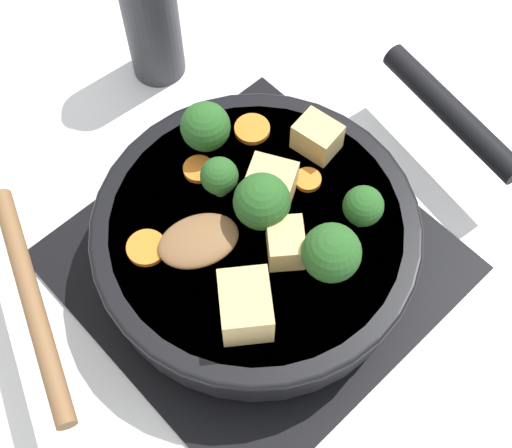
{
  "coord_description": "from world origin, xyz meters",
  "views": [
    {
      "loc": [
        0.2,
        0.21,
        0.6
      ],
      "look_at": [
        0.0,
        0.0,
        0.08
      ],
      "focal_mm": 50.0,
      "sensor_mm": 36.0,
      "label": 1
    }
  ],
  "objects": [
    {
      "name": "pepper_mill",
      "position": [
        -0.09,
        -0.24,
        0.08
      ],
      "size": [
        0.06,
        0.06,
        0.19
      ],
      "color": "#333338",
      "rests_on": "ground_plane"
    },
    {
      "name": "carrot_slice_near_center",
      "position": [
        0.0,
        -0.07,
        0.08
      ],
      "size": [
        0.03,
        0.03,
        0.01
      ],
      "primitive_type": "cylinder",
      "color": "orange",
      "rests_on": "skillet_pan"
    },
    {
      "name": "carrot_slice_orange_thin",
      "position": [
        -0.06,
        -0.0,
        0.08
      ],
      "size": [
        0.02,
        0.02,
        0.01
      ],
      "primitive_type": "cylinder",
      "color": "orange",
      "rests_on": "skillet_pan"
    },
    {
      "name": "wooden_spoon",
      "position": [
        0.12,
        -0.04,
        0.08
      ],
      "size": [
        0.21,
        0.2,
        0.02
      ],
      "color": "brown",
      "rests_on": "skillet_pan"
    },
    {
      "name": "broccoli_floret_near_spoon",
      "position": [
        -0.07,
        0.06,
        0.1
      ],
      "size": [
        0.03,
        0.03,
        0.04
      ],
      "color": "#709956",
      "rests_on": "skillet_pan"
    },
    {
      "name": "front_burner_grate",
      "position": [
        0.0,
        0.0,
        0.01
      ],
      "size": [
        0.31,
        0.31,
        0.03
      ],
      "color": "black",
      "rests_on": "ground_plane"
    },
    {
      "name": "skillet_pan",
      "position": [
        -0.0,
        0.0,
        0.05
      ],
      "size": [
        0.39,
        0.28,
        0.05
      ],
      "color": "black",
      "rests_on": "front_burner_grate"
    },
    {
      "name": "tofu_cube_near_handle",
      "position": [
        0.0,
        0.03,
        0.09
      ],
      "size": [
        0.05,
        0.05,
        0.03
      ],
      "primitive_type": "cube",
      "rotation": [
        0.0,
        0.0,
        4.04
      ],
      "color": "#DBB770",
      "rests_on": "skillet_pan"
    },
    {
      "name": "broccoli_floret_east_rim",
      "position": [
        -0.01,
        -0.0,
        0.11
      ],
      "size": [
        0.05,
        0.05,
        0.05
      ],
      "color": "#709956",
      "rests_on": "skillet_pan"
    },
    {
      "name": "tofu_cube_center_large",
      "position": [
        -0.09,
        -0.02,
        0.09
      ],
      "size": [
        0.04,
        0.04,
        0.03
      ],
      "primitive_type": "cube",
      "rotation": [
        0.0,
        0.0,
        1.72
      ],
      "color": "#DBB770",
      "rests_on": "skillet_pan"
    },
    {
      "name": "broccoli_floret_west_rim",
      "position": [
        0.0,
        -0.04,
        0.1
      ],
      "size": [
        0.03,
        0.03,
        0.04
      ],
      "color": "#709956",
      "rests_on": "skillet_pan"
    },
    {
      "name": "broccoli_floret_center_top",
      "position": [
        -0.02,
        -0.09,
        0.1
      ],
      "size": [
        0.04,
        0.04,
        0.05
      ],
      "color": "#709956",
      "rests_on": "skillet_pan"
    },
    {
      "name": "ground_plane",
      "position": [
        0.0,
        0.0,
        0.0
      ],
      "size": [
        2.4,
        2.4,
        0.0
      ],
      "primitive_type": "plane",
      "color": "white"
    },
    {
      "name": "tofu_cube_east_chunk",
      "position": [
        -0.03,
        -0.01,
        0.09
      ],
      "size": [
        0.05,
        0.05,
        0.03
      ],
      "primitive_type": "cube",
      "rotation": [
        0.0,
        0.0,
        5.23
      ],
      "color": "#DBB770",
      "rests_on": "skillet_pan"
    },
    {
      "name": "tofu_cube_west_chunk",
      "position": [
        0.06,
        0.05,
        0.1
      ],
      "size": [
        0.06,
        0.06,
        0.04
      ],
      "primitive_type": "cube",
      "rotation": [
        0.0,
        0.0,
        4.07
      ],
      "color": "#DBB770",
      "rests_on": "skillet_pan"
    },
    {
      "name": "carrot_slice_edge_slice",
      "position": [
        -0.06,
        -0.07,
        0.08
      ],
      "size": [
        0.03,
        0.03,
        0.01
      ],
      "primitive_type": "cylinder",
      "color": "orange",
      "rests_on": "skillet_pan"
    },
    {
      "name": "carrot_slice_under_broccoli",
      "position": [
        0.08,
        -0.04,
        0.08
      ],
      "size": [
        0.03,
        0.03,
        0.01
      ],
      "primitive_type": "cylinder",
      "color": "orange",
      "rests_on": "skillet_pan"
    },
    {
      "name": "broccoli_floret_north_edge",
      "position": [
        -0.01,
        0.07,
        0.11
      ],
      "size": [
        0.05,
        0.05,
        0.05
      ],
      "color": "#709956",
      "rests_on": "skillet_pan"
    }
  ]
}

